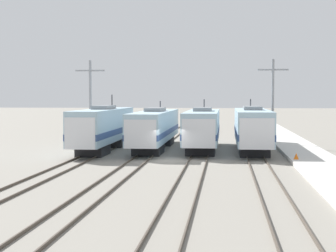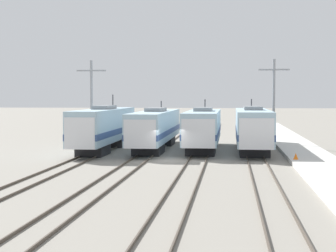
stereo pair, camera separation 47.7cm
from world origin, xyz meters
name	(u,v)px [view 2 (the right image)]	position (x,y,z in m)	size (l,w,h in m)	color
ground_plane	(169,160)	(0.00, 0.00, 0.00)	(400.00, 400.00, 0.00)	gray
rail_pair_far_left	(84,158)	(-7.12, 0.00, 0.07)	(1.51, 120.00, 0.15)	#4C4238
rail_pair_center_left	(140,159)	(-2.37, 0.00, 0.07)	(1.51, 120.00, 0.15)	#4C4238
rail_pair_center_right	(198,160)	(2.37, 0.00, 0.07)	(1.51, 120.00, 0.15)	#4C4238
rail_pair_far_right	(256,161)	(7.12, 0.00, 0.07)	(1.51, 120.00, 0.15)	#4C4238
locomotive_far_left	(103,128)	(-7.12, 7.19, 2.24)	(2.80, 18.05, 5.42)	#232326
locomotive_center_left	(155,128)	(-2.37, 9.25, 2.12)	(2.96, 19.80, 4.75)	#232326
locomotive_center_right	(203,128)	(2.37, 8.56, 2.15)	(3.09, 16.61, 4.93)	#232326
locomotive_far_right	(253,128)	(7.12, 8.06, 2.21)	(3.11, 17.12, 4.97)	#232326
catenary_tower_left	(91,100)	(-9.86, 13.48, 4.88)	(3.18, 0.29, 9.08)	gray
catenary_tower_right	(274,100)	(9.45, 13.48, 4.88)	(3.18, 0.29, 9.08)	gray
platform	(314,160)	(11.68, 0.00, 0.16)	(4.00, 120.00, 0.32)	beige
traffic_cone	(296,156)	(10.12, -1.00, 0.58)	(0.40, 0.40, 0.50)	orange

